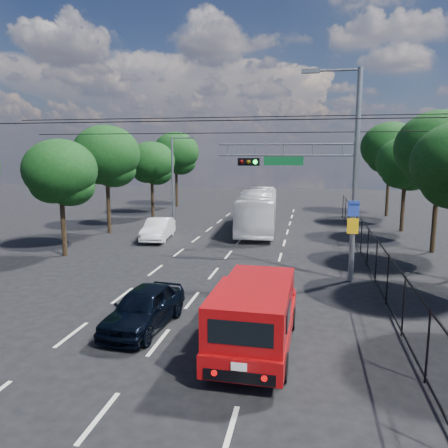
% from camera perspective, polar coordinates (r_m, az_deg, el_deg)
% --- Properties ---
extents(ground, '(120.00, 120.00, 0.00)m').
position_cam_1_polar(ground, '(14.36, -8.53, -15.02)').
color(ground, black).
rests_on(ground, ground).
extents(lane_markings, '(6.12, 38.00, 0.01)m').
position_cam_1_polar(lane_markings, '(27.31, 1.33, -3.07)').
color(lane_markings, beige).
rests_on(lane_markings, ground).
extents(signal_mast, '(6.43, 0.39, 9.50)m').
position_cam_1_polar(signal_mast, '(20.30, 13.40, 7.27)').
color(signal_mast, slate).
rests_on(signal_mast, ground).
extents(streetlight_left, '(2.09, 0.22, 7.08)m').
position_cam_1_polar(streetlight_left, '(36.01, -6.48, 6.23)').
color(streetlight_left, slate).
rests_on(streetlight_left, ground).
extents(utility_wires, '(22.00, 5.04, 0.74)m').
position_cam_1_polar(utility_wires, '(21.63, -0.97, 12.92)').
color(utility_wires, black).
rests_on(utility_wires, ground).
extents(fence_right, '(0.06, 34.03, 2.00)m').
position_cam_1_polar(fence_right, '(25.13, 17.96, -2.24)').
color(fence_right, black).
rests_on(fence_right, ground).
extents(tree_right_c, '(5.10, 5.10, 8.29)m').
position_cam_1_polar(tree_right_c, '(28.27, 26.37, 8.09)').
color(tree_right_c, black).
rests_on(tree_right_c, ground).
extents(tree_right_d, '(4.32, 4.32, 7.02)m').
position_cam_1_polar(tree_right_d, '(35.01, 22.65, 6.98)').
color(tree_right_d, black).
rests_on(tree_right_d, ground).
extents(tree_right_e, '(5.28, 5.28, 8.58)m').
position_cam_1_polar(tree_right_e, '(42.90, 20.89, 8.85)').
color(tree_right_e, black).
rests_on(tree_right_e, ground).
extents(tree_left_b, '(4.08, 4.08, 6.63)m').
position_cam_1_polar(tree_left_b, '(26.20, -20.53, 5.92)').
color(tree_left_b, black).
rests_on(tree_left_b, ground).
extents(tree_left_c, '(4.80, 4.80, 7.80)m').
position_cam_1_polar(tree_left_c, '(32.60, -15.06, 8.20)').
color(tree_left_c, black).
rests_on(tree_left_c, ground).
extents(tree_left_d, '(4.20, 4.20, 6.83)m').
position_cam_1_polar(tree_left_d, '(39.82, -9.41, 7.59)').
color(tree_left_d, black).
rests_on(tree_left_d, ground).
extents(tree_left_e, '(4.92, 4.92, 7.99)m').
position_cam_1_polar(tree_left_e, '(47.44, -6.26, 8.91)').
color(tree_left_e, black).
rests_on(tree_left_e, ground).
extents(red_pickup, '(2.26, 5.87, 2.16)m').
position_cam_1_polar(red_pickup, '(13.29, 4.10, -11.61)').
color(red_pickup, black).
rests_on(red_pickup, ground).
extents(navy_hatchback, '(2.02, 4.29, 1.42)m').
position_cam_1_polar(navy_hatchback, '(15.25, -10.42, -10.70)').
color(navy_hatchback, black).
rests_on(navy_hatchback, ground).
extents(white_bus, '(3.27, 11.17, 3.07)m').
position_cam_1_polar(white_bus, '(33.15, 4.44, 1.81)').
color(white_bus, white).
rests_on(white_bus, ground).
extents(white_van, '(1.96, 4.49, 1.44)m').
position_cam_1_polar(white_van, '(29.96, -8.60, -0.67)').
color(white_van, white).
rests_on(white_van, ground).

